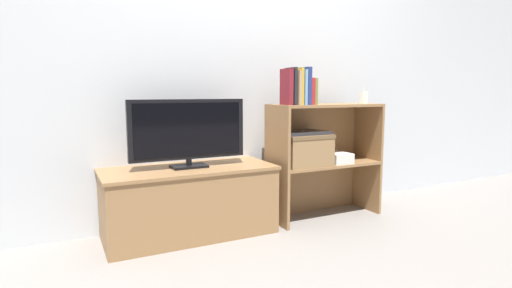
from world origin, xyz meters
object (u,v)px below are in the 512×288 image
at_px(book_skyblue, 300,87).
at_px(storage_basket_left, 303,148).
at_px(book_crimson, 308,91).
at_px(book_navy, 304,86).
at_px(baby_monitor, 364,97).
at_px(tv, 188,131).
at_px(book_mustard, 297,86).
at_px(book_charcoal, 291,86).
at_px(magazine_stack, 336,158).
at_px(laptop, 303,133).
at_px(book_maroon, 286,87).
at_px(book_olive, 311,92).
at_px(tv_stand, 190,201).
at_px(book_tan, 294,88).

relative_size(book_skyblue, storage_basket_left, 0.67).
bearing_deg(book_crimson, book_skyblue, -180.00).
relative_size(book_navy, baby_monitor, 2.07).
height_order(tv, baby_monitor, baby_monitor).
distance_m(book_crimson, storage_basket_left, 0.40).
distance_m(book_mustard, book_navy, 0.05).
bearing_deg(book_mustard, book_skyblue, 0.00).
xyz_separation_m(book_charcoal, magazine_stack, (0.40, 0.02, -0.51)).
xyz_separation_m(tv, storage_basket_left, (0.80, -0.07, -0.15)).
relative_size(book_crimson, laptop, 0.53).
xyz_separation_m(book_maroon, magazine_stack, (0.43, 0.02, -0.51)).
xyz_separation_m(book_olive, laptop, (-0.03, 0.04, -0.28)).
height_order(tv, book_navy, book_navy).
distance_m(book_olive, laptop, 0.29).
bearing_deg(storage_basket_left, magazine_stack, -5.93).
relative_size(tv_stand, book_mustard, 4.41).
xyz_separation_m(tv, laptop, (0.80, -0.07, -0.04)).
distance_m(book_maroon, book_crimson, 0.17).
height_order(baby_monitor, laptop, baby_monitor).
height_order(book_skyblue, book_olive, book_skyblue).
distance_m(book_maroon, book_navy, 0.14).
height_order(book_mustard, book_navy, book_navy).
xyz_separation_m(book_maroon, book_crimson, (0.17, 0.00, -0.03)).
distance_m(tv, book_maroon, 0.71).
relative_size(book_navy, book_olive, 1.41).
bearing_deg(book_mustard, book_crimson, 0.00).
distance_m(book_olive, baby_monitor, 0.52).
xyz_separation_m(book_mustard, magazine_stack, (0.35, 0.02, -0.51)).
xyz_separation_m(book_mustard, book_olive, (0.11, 0.00, -0.03)).
xyz_separation_m(book_tan, storage_basket_left, (0.10, 0.04, -0.42)).
relative_size(book_maroon, magazine_stack, 1.07).
distance_m(book_charcoal, book_crimson, 0.14).
bearing_deg(book_mustard, laptop, 29.14).
relative_size(book_mustard, baby_monitor, 2.02).
bearing_deg(tv, storage_basket_left, -5.25).
height_order(tv, book_skyblue, book_skyblue).
height_order(tv, book_crimson, book_crimson).
xyz_separation_m(storage_basket_left, laptop, (-0.00, 0.00, 0.11)).
bearing_deg(book_navy, book_crimson, 0.00).
bearing_deg(book_maroon, storage_basket_left, 15.25).
xyz_separation_m(tv_stand, book_maroon, (0.64, -0.12, 0.73)).
bearing_deg(book_tan, laptop, 23.60).
height_order(book_skyblue, book_crimson, book_skyblue).
distance_m(tv_stand, book_skyblue, 1.05).
relative_size(book_maroon, book_olive, 1.34).
distance_m(book_crimson, book_olive, 0.03).
bearing_deg(book_navy, tv, 171.29).
xyz_separation_m(tv, baby_monitor, (1.36, -0.06, 0.20)).
xyz_separation_m(tv_stand, baby_monitor, (1.36, -0.06, 0.65)).
xyz_separation_m(book_navy, storage_basket_left, (0.03, 0.04, -0.43)).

